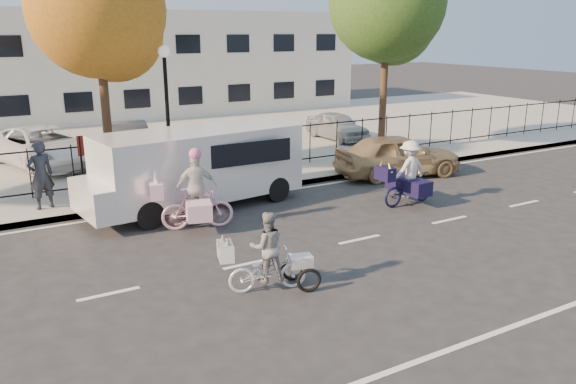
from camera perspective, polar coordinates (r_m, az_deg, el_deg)
ground at (r=12.41m, az=-4.01°, el=-7.29°), size 120.00×120.00×0.00m
road_markings at (r=12.41m, az=-4.01°, el=-7.26°), size 60.00×9.52×0.01m
curb at (r=16.82m, az=-11.47°, el=-0.96°), size 60.00×0.10×0.15m
sidewalk at (r=17.78m, az=-12.54°, el=-0.10°), size 60.00×2.20×0.15m
parking_lot at (r=26.22m, az=-18.37°, el=4.63°), size 60.00×15.60×0.15m
iron_fence at (r=18.61m, az=-13.71°, el=3.17°), size 58.00×0.06×1.50m
building at (r=35.70m, az=-22.13°, el=11.87°), size 34.00×10.00×6.00m
lamppost at (r=18.02m, az=-12.27°, el=9.99°), size 0.36×0.36×4.33m
street_sign at (r=17.72m, az=-19.20°, el=3.81°), size 0.85×0.06×1.80m
zebra_trike at (r=10.97m, az=-2.09°, el=-6.96°), size 1.89×1.08×1.61m
unicorn_bike at (r=14.43m, az=-9.37°, el=-0.77°), size 2.15×1.54×2.12m
bull_bike at (r=16.66m, az=12.11°, el=1.27°), size 2.05×1.41×1.90m
white_van at (r=16.18m, az=-9.32°, el=2.73°), size 6.53×2.87×2.24m
gold_sedan at (r=19.90m, az=11.08°, el=3.70°), size 4.64×2.53×1.50m
pedestrian at (r=16.81m, az=-23.82°, el=1.58°), size 0.79×0.63×1.90m
lot_car_b at (r=22.23m, az=-23.63°, el=4.24°), size 3.96×5.65×1.43m
lot_car_c at (r=22.00m, az=-15.98°, el=4.85°), size 2.07×4.50×1.43m
lot_car_d at (r=25.70m, az=5.01°, el=6.73°), size 1.49×3.61×1.22m
tree_mid at (r=18.82m, az=-18.40°, el=16.56°), size 4.15×4.15×7.60m
tree_east at (r=22.82m, az=10.25°, el=17.86°), size 4.45×4.45×8.16m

